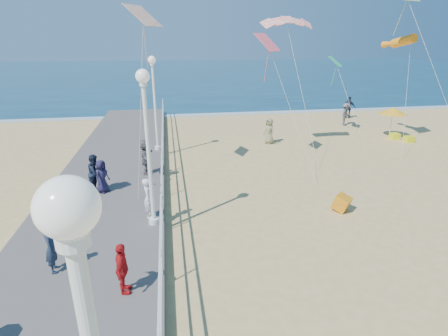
{
  "coord_description": "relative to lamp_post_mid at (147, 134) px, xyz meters",
  "views": [
    {
      "loc": [
        -4.65,
        -11.25,
        6.56
      ],
      "look_at": [
        -2.5,
        2.0,
        1.6
      ],
      "focal_mm": 28.0,
      "sensor_mm": 36.0,
      "label": 1
    }
  ],
  "objects": [
    {
      "name": "ground",
      "position": [
        5.35,
        0.0,
        -3.66
      ],
      "size": [
        160.0,
        160.0,
        0.0
      ],
      "primitive_type": "plane",
      "color": "#D7B670",
      "rests_on": "ground"
    },
    {
      "name": "ocean",
      "position": [
        5.35,
        65.0,
        -3.65
      ],
      "size": [
        160.0,
        90.0,
        0.05
      ],
      "primitive_type": "cube",
      "color": "#0D334E",
      "rests_on": "ground"
    },
    {
      "name": "surf_line",
      "position": [
        5.35,
        20.5,
        -3.63
      ],
      "size": [
        160.0,
        1.2,
        0.04
      ],
      "primitive_type": "cube",
      "color": "silver",
      "rests_on": "ground"
    },
    {
      "name": "boardwalk",
      "position": [
        -2.15,
        0.0,
        -3.46
      ],
      "size": [
        5.0,
        44.0,
        0.4
      ],
      "primitive_type": "cube",
      "color": "#635E59",
      "rests_on": "ground"
    },
    {
      "name": "railing",
      "position": [
        0.3,
        0.0,
        -2.41
      ],
      "size": [
        0.05,
        42.0,
        0.55
      ],
      "color": "white",
      "rests_on": "boardwalk"
    },
    {
      "name": "lamp_post_mid",
      "position": [
        0.0,
        0.0,
        0.0
      ],
      "size": [
        0.44,
        0.44,
        5.32
      ],
      "color": "white",
      "rests_on": "boardwalk"
    },
    {
      "name": "lamp_post_far",
      "position": [
        0.0,
        9.0,
        0.0
      ],
      "size": [
        0.44,
        0.44,
        5.32
      ],
      "color": "white",
      "rests_on": "boardwalk"
    },
    {
      "name": "woman_holding_toddler",
      "position": [
        -0.16,
        0.52,
        -2.5
      ],
      "size": [
        0.41,
        0.58,
        1.51
      ],
      "primitive_type": "imported",
      "rotation": [
        0.0,
        0.0,
        1.47
      ],
      "color": "white",
      "rests_on": "boardwalk"
    },
    {
      "name": "toddler_held",
      "position": [
        -0.01,
        0.67,
        -1.99
      ],
      "size": [
        0.35,
        0.44,
        0.84
      ],
      "primitive_type": "imported",
      "rotation": [
        0.0,
        0.0,
        1.47
      ],
      "color": "#337DC2",
      "rests_on": "boardwalk"
    },
    {
      "name": "spectator_0",
      "position": [
        -2.69,
        -2.31,
        -2.54
      ],
      "size": [
        0.43,
        0.58,
        1.45
      ],
      "primitive_type": "imported",
      "rotation": [
        0.0,
        0.0,
        1.74
      ],
      "color": "#192538",
      "rests_on": "boardwalk"
    },
    {
      "name": "spectator_3",
      "position": [
        -0.66,
        -3.55,
        -2.55
      ],
      "size": [
        0.37,
        0.84,
        1.42
      ],
      "primitive_type": "imported",
      "rotation": [
        0.0,
        0.0,
        1.54
      ],
      "color": "red",
      "rests_on": "boardwalk"
    },
    {
      "name": "spectator_4",
      "position": [
        -2.21,
        3.12,
        -2.54
      ],
      "size": [
        0.75,
        0.84,
        1.43
      ],
      "primitive_type": "imported",
      "rotation": [
        0.0,
        0.0,
        1.03
      ],
      "color": "#1D1938",
      "rests_on": "boardwalk"
    },
    {
      "name": "spectator_5",
      "position": [
        -0.45,
        5.09,
        -2.41
      ],
      "size": [
        0.59,
        1.61,
        1.7
      ],
      "primitive_type": "imported",
      "rotation": [
        0.0,
        0.0,
        1.52
      ],
      "color": "#58585D",
      "rests_on": "boardwalk"
    },
    {
      "name": "spectator_7",
      "position": [
        -2.48,
        3.28,
        -2.44
      ],
      "size": [
        0.83,
        0.95,
        1.64
      ],
      "primitive_type": "imported",
      "rotation": [
        0.0,
        0.0,
        1.27
      ],
      "color": "#161E31",
      "rests_on": "boardwalk"
    },
    {
      "name": "beach_walker_a",
      "position": [
        14.76,
        14.54,
        -2.75
      ],
      "size": [
        1.32,
        1.28,
        1.81
      ],
      "primitive_type": "imported",
      "rotation": [
        0.0,
        0.0,
        0.73
      ],
      "color": "#5E5D62",
      "rests_on": "ground"
    },
    {
      "name": "beach_walker_b",
      "position": [
        16.4,
        17.12,
        -2.72
      ],
      "size": [
        1.15,
        1.03,
        1.88
      ],
      "primitive_type": "imported",
      "rotation": [
        0.0,
        0.0,
        2.49
      ],
      "color": "#192538",
      "rests_on": "ground"
    },
    {
      "name": "beach_walker_c",
      "position": [
        7.26,
        10.49,
        -2.81
      ],
      "size": [
        0.86,
        0.99,
        1.7
      ],
      "primitive_type": "imported",
      "rotation": [
        0.0,
        0.0,
        -1.11
      ],
      "color": "#807E58",
      "rests_on": "ground"
    },
    {
      "name": "box_kite",
      "position": [
        7.42,
        0.53,
        -3.36
      ],
      "size": [
        0.89,
        0.89,
        0.74
      ],
      "primitive_type": "cube",
      "rotation": [
        0.31,
        0.0,
        0.76
      ],
      "color": "#C84C0B",
      "rests_on": "ground"
    },
    {
      "name": "beach_umbrella",
      "position": [
        16.12,
        10.58,
        -1.75
      ],
      "size": [
        1.9,
        1.9,
        2.14
      ],
      "color": "white",
      "rests_on": "ground"
    },
    {
      "name": "beach_chair_left",
      "position": [
        16.28,
        10.18,
        -3.46
      ],
      "size": [
        0.55,
        0.55,
        0.4
      ],
      "primitive_type": "cube",
      "color": "yellow",
      "rests_on": "ground"
    },
    {
      "name": "beach_chair_right",
      "position": [
        16.76,
        9.31,
        -3.46
      ],
      "size": [
        0.55,
        0.55,
        0.4
      ],
      "primitive_type": "cube",
      "color": "yellow",
      "rests_on": "ground"
    },
    {
      "name": "kite_parafoil",
      "position": [
        7.4,
        8.5,
        3.9
      ],
      "size": [
        2.88,
        0.94,
        0.65
      ],
      "primitive_type": null,
      "rotation": [
        0.44,
        0.0,
        0.0
      ],
      "color": "red"
    },
    {
      "name": "kite_windsock",
      "position": [
        15.31,
        9.58,
        2.8
      ],
      "size": [
        1.03,
        2.81,
        1.11
      ],
      "primitive_type": "cylinder",
      "rotation": [
        1.36,
        0.0,
        0.17
      ],
      "color": "orange"
    },
    {
      "name": "kite_diamond_pink",
      "position": [
        5.78,
        6.61,
        2.76
      ],
      "size": [
        1.56,
        1.58,
        0.86
      ],
      "primitive_type": "cube",
      "rotation": [
        0.73,
        0.0,
        0.84
      ],
      "color": "#FF5D6D"
    },
    {
      "name": "kite_diamond_green",
      "position": [
        12.09,
        11.87,
        1.5
      ],
      "size": [
        1.31,
        1.36,
        0.67
      ],
      "primitive_type": "cube",
      "rotation": [
        0.66,
        0.0,
        0.96
      ],
      "color": "#2AC478"
    },
    {
      "name": "kite_diamond_redwhite",
      "position": [
        -0.12,
        5.5,
        3.86
      ],
      "size": [
        1.67,
        1.78,
        0.9
      ],
      "primitive_type": "cube",
      "rotation": [
        0.67,
        0.0,
        1.06
      ],
      "color": "#DC5519"
    }
  ]
}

